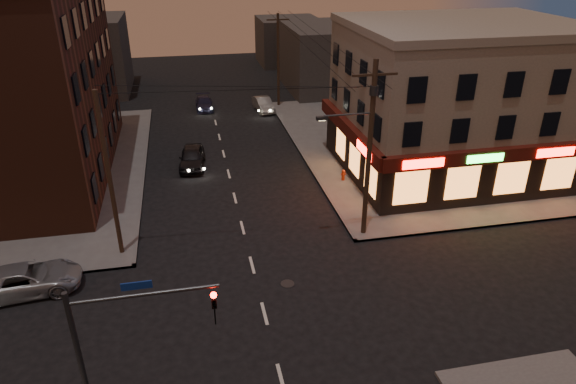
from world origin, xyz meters
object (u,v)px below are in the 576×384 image
object	(u,v)px
sedan_far	(204,103)
fire_hydrant	(343,174)
suv_cross	(26,280)
sedan_mid	(263,104)
sedan_near	(192,157)

from	to	relation	value
sedan_far	fire_hydrant	world-z (taller)	sedan_far
suv_cross	sedan_far	world-z (taller)	suv_cross
suv_cross	sedan_far	distance (m)	30.33
sedan_mid	sedan_far	xyz separation A→B (m)	(-5.76, 1.79, -0.08)
sedan_near	fire_hydrant	bearing A→B (deg)	-19.62
sedan_mid	sedan_far	bearing A→B (deg)	156.65
sedan_near	sedan_mid	world-z (taller)	sedan_near
fire_hydrant	sedan_mid	bearing A→B (deg)	98.96
sedan_far	fire_hydrant	bearing A→B (deg)	-66.24
sedan_near	sedan_mid	bearing A→B (deg)	65.50
sedan_mid	sedan_near	bearing A→B (deg)	-126.54
sedan_near	suv_cross	bearing A→B (deg)	-115.40
suv_cross	sedan_far	xyz separation A→B (m)	(10.27, 28.54, -0.12)
fire_hydrant	sedan_near	bearing A→B (deg)	154.42
suv_cross	sedan_near	size ratio (longest dim) A/B	1.16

